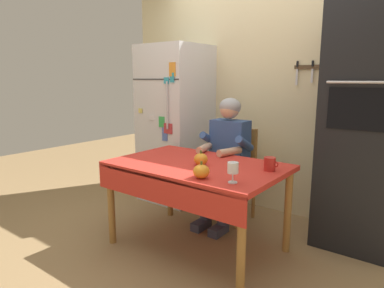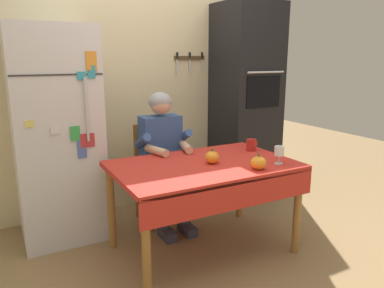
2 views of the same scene
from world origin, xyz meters
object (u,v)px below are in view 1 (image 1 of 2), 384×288
Objects in this scene: pumpkin_large at (201,159)px; dining_table at (196,174)px; wall_oven at (363,125)px; chair_behind_person at (235,169)px; pumpkin_medium at (201,171)px; refrigerator at (176,124)px; coffee_mug at (270,164)px; wine_glass at (233,169)px; seated_person at (226,151)px.

dining_table is at bearing 170.13° from pumpkin_large.
dining_table is at bearing -138.69° from wall_oven.
chair_behind_person is at bearing 99.85° from pumpkin_large.
dining_table is 1.51× the size of chair_behind_person.
chair_behind_person is at bearing 108.01° from pumpkin_medium.
chair_behind_person is at bearing -5.94° from refrigerator.
pumpkin_large is at bearing -80.15° from chair_behind_person.
chair_behind_person is at bearing -173.43° from wall_oven.
pumpkin_large is 0.37m from pumpkin_medium.
pumpkin_large is at bearing -9.87° from dining_table.
pumpkin_medium is at bearing -44.11° from refrigerator.
dining_table is at bearing -42.91° from refrigerator.
coffee_mug is at bearing -25.16° from refrigerator.
refrigerator is 0.96m from chair_behind_person.
wine_glass is (-0.54, -1.19, -0.21)m from wall_oven.
seated_person is at bearing 102.80° from pumpkin_large.
wall_oven is 0.93m from coffee_mug.
dining_table is 0.81m from chair_behind_person.
seated_person is at bearing -90.00° from chair_behind_person.
chair_behind_person is 1.25m from wine_glass.
wall_oven is 1.32m from wine_glass.
wall_oven is at bearing 1.14° from refrigerator.
wall_oven is 1.48m from pumpkin_medium.
pumpkin_large is (-0.99, -0.93, -0.26)m from wall_oven.
pumpkin_medium is at bearing -71.99° from chair_behind_person.
refrigerator reaches higher than wine_glass.
coffee_mug is at bearing -122.31° from wall_oven.
coffee_mug is (-0.48, -0.75, -0.26)m from wall_oven.
pumpkin_medium is at bearing -121.89° from coffee_mug.
chair_behind_person reaches higher than dining_table.
wall_oven reaches higher than pumpkin_large.
pumpkin_medium reaches higher than dining_table.
seated_person is (0.00, -0.19, 0.23)m from chair_behind_person.
refrigerator is 1.29× the size of dining_table.
refrigerator is at bearing 137.09° from dining_table.
wine_glass is at bearing 9.85° from pumpkin_medium.
wine_glass is (0.59, -1.06, 0.33)m from chair_behind_person.
refrigerator is 15.03× the size of pumpkin_large.
wine_glass reaches higher than coffee_mug.
refrigerator is 0.86× the size of wall_oven.
refrigerator is 0.93m from seated_person.
seated_person reaches higher than coffee_mug.
pumpkin_medium is (0.22, -0.30, 0.00)m from pumpkin_large.
pumpkin_large is at bearing 150.17° from wine_glass.
dining_table is 0.60m from wine_glass.
wall_oven is 14.91× the size of wine_glass.
refrigerator is at bearing -178.86° from wall_oven.
seated_person is at bearing 146.27° from coffee_mug.
refrigerator reaches higher than coffee_mug.
coffee_mug reaches higher than dining_table.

